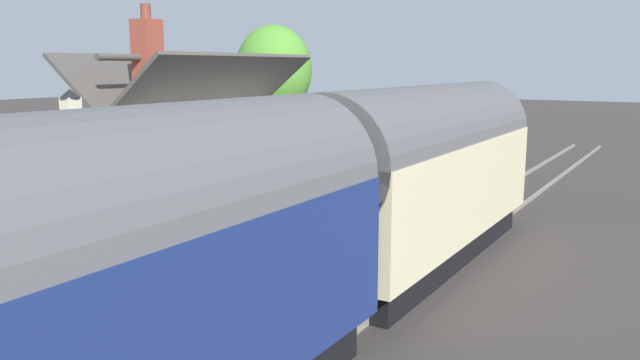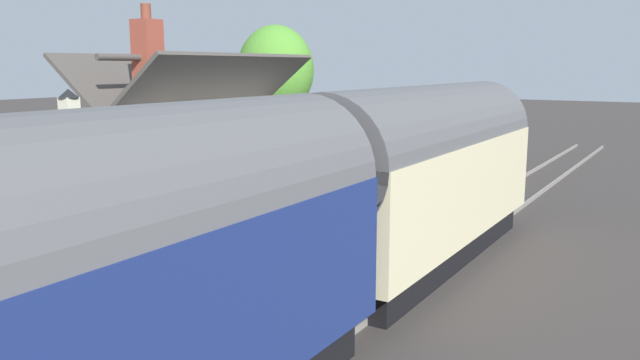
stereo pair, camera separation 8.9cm
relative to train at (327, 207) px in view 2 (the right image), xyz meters
The scene contains 13 objects.
ground_plane 5.31m from the train, 10.72° to the left, with size 160.00×160.00×0.00m, color #383330.
platform 6.90m from the train, 44.73° to the left, with size 32.00×5.60×0.93m, color gray.
platform_edge_coping 5.33m from the train, 23.65° to the left, with size 32.00×0.36×0.02m, color beige.
rail_near 5.26m from the train, ahead, with size 52.00×0.08×0.14m, color gray.
rail_far 5.26m from the train, ahead, with size 52.00×0.08×0.14m, color gray.
train is the anchor object (origin of this frame).
station_building 6.44m from the train, 64.46° to the left, with size 5.93×3.78×5.30m.
bench_mid_platform 12.61m from the train, 18.04° to the left, with size 1.42×0.49×0.88m.
planter_edge_near 10.89m from the train, 12.80° to the left, with size 0.68×0.68×0.93m.
planter_corner_building 12.98m from the train, 29.45° to the left, with size 0.35×0.35×0.65m.
lamp_post_platform 4.45m from the train, 140.25° to the left, with size 0.32×0.50×3.49m.
station_sign_board 14.09m from the train, 11.61° to the left, with size 0.96×0.06×1.57m.
tree_far_right 23.37m from the train, 37.50° to the left, with size 3.90×4.18×6.93m.
Camera 2 is at (-14.55, -6.72, 4.77)m, focal length 35.70 mm.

